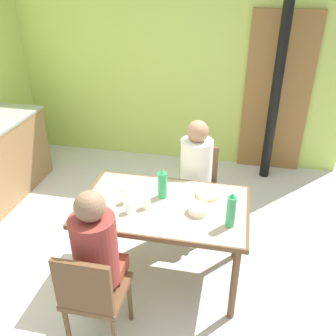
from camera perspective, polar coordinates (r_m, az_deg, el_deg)
ground_plane at (r=3.41m, az=-7.41°, el=-15.99°), size 6.25×6.25×0.00m
wall_back at (r=4.86m, az=0.78°, el=16.18°), size 4.45×0.10×2.64m
door_wooden at (r=4.81m, az=16.75°, el=10.88°), size 0.80×0.05×2.00m
stove_pipe_column at (r=4.46m, az=16.99°, el=13.79°), size 0.12×0.12×2.64m
dining_table at (r=2.94m, az=-0.59°, el=-7.01°), size 1.34×0.83×0.74m
chair_near_diner at (r=2.59m, az=-11.81°, el=-18.84°), size 0.40×0.40×0.87m
chair_far_diner at (r=3.64m, az=4.56°, el=-2.51°), size 0.40×0.40×0.87m
person_near_diner at (r=2.48m, az=-11.27°, el=-12.18°), size 0.30×0.37×0.77m
person_far_diner at (r=3.38m, az=4.43°, el=0.41°), size 0.30×0.37×0.77m
water_bottle_green_near at (r=2.64m, az=9.89°, el=-6.62°), size 0.07×0.07×0.28m
water_bottle_green_far at (r=2.92m, az=-0.89°, el=-2.56°), size 0.08×0.08×0.26m
serving_bowl_center at (r=2.81m, az=4.93°, el=-6.46°), size 0.17×0.17×0.05m
dinner_plate_near_left at (r=2.80m, az=-10.19°, el=-7.56°), size 0.22×0.22×0.01m
dinner_plate_near_right at (r=3.14m, az=-6.10°, el=-2.81°), size 0.20×0.20×0.01m
drinking_glass_by_near_diner at (r=2.84m, az=-3.39°, el=-5.40°), size 0.06×0.06×0.10m
drinking_glass_by_far_diner at (r=2.80m, az=-6.33°, el=-6.16°), size 0.06×0.06×0.10m
drinking_glass_spare_center at (r=2.91m, az=-6.62°, el=-4.60°), size 0.06×0.06×0.10m
bread_plate_sliced at (r=3.01m, az=6.22°, el=-4.21°), size 0.19×0.19×0.02m
cutlery_knife_near at (r=2.76m, az=-1.33°, el=-7.73°), size 0.13×0.10×0.00m
cutlery_fork_near at (r=3.05m, az=-9.36°, el=-4.13°), size 0.07×0.15×0.00m
cutlery_knife_far at (r=3.07m, az=1.46°, el=-3.49°), size 0.10×0.13×0.00m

